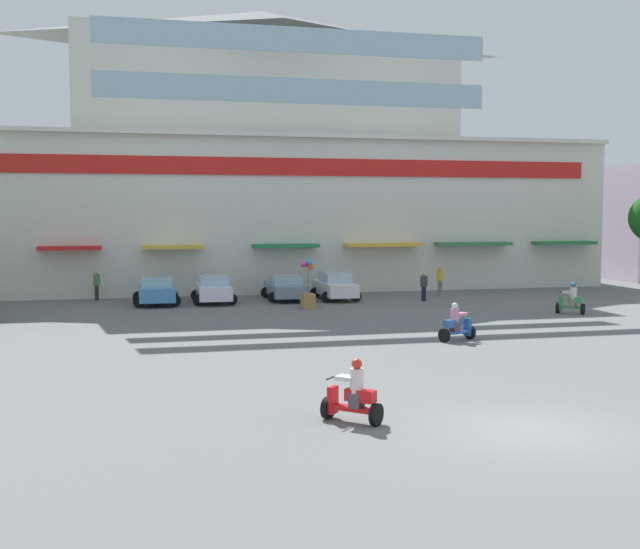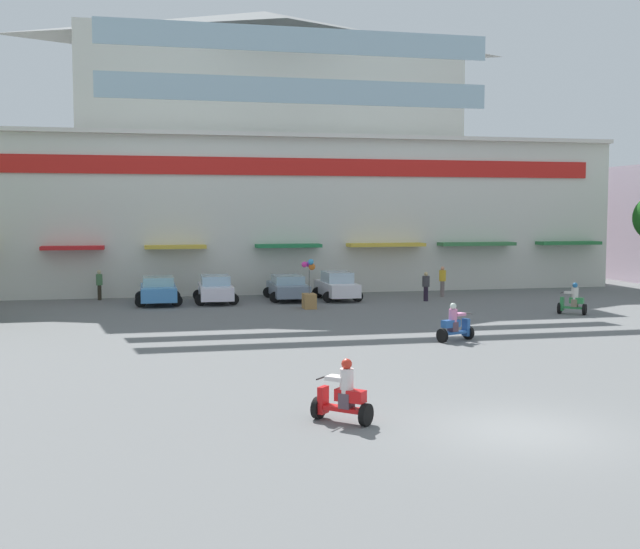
# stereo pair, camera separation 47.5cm
# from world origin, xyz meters

# --- Properties ---
(ground_plane) EXTENTS (128.00, 128.00, 0.00)m
(ground_plane) POSITION_xyz_m (0.00, 13.00, 0.00)
(ground_plane) COLOR slate
(colonial_building) EXTENTS (42.29, 17.05, 17.87)m
(colonial_building) POSITION_xyz_m (0.00, 36.19, 7.49)
(colonial_building) COLOR silver
(colonial_building) RESTS_ON ground
(parked_car_0) EXTENTS (2.41, 3.84, 1.46)m
(parked_car_0) POSITION_xyz_m (-7.33, 26.43, 0.74)
(parked_car_0) COLOR #4488CE
(parked_car_0) RESTS_ON ground
(parked_car_1) EXTENTS (2.37, 4.01, 1.47)m
(parked_car_1) POSITION_xyz_m (-4.33, 26.48, 0.74)
(parked_car_1) COLOR white
(parked_car_1) RESTS_ON ground
(parked_car_2) EXTENTS (2.48, 4.31, 1.36)m
(parked_car_2) POSITION_xyz_m (-0.31, 26.98, 0.70)
(parked_car_2) COLOR slate
(parked_car_2) RESTS_ON ground
(parked_car_3) EXTENTS (2.26, 4.04, 1.56)m
(parked_car_3) POSITION_xyz_m (2.36, 26.46, 0.77)
(parked_car_3) COLOR white
(parked_car_3) RESTS_ON ground
(scooter_rider_0) EXTENTS (1.31, 1.25, 1.52)m
(scooter_rider_0) POSITION_xyz_m (11.77, 17.99, 0.62)
(scooter_rider_0) COLOR black
(scooter_rider_0) RESTS_ON ground
(scooter_rider_1) EXTENTS (1.56, 1.01, 1.45)m
(scooter_rider_1) POSITION_xyz_m (3.31, 11.92, 0.60)
(scooter_rider_1) COLOR black
(scooter_rider_1) RESTS_ON ground
(scooter_rider_2) EXTENTS (1.38, 1.34, 1.51)m
(scooter_rider_2) POSITION_xyz_m (-3.69, 1.62, 0.61)
(scooter_rider_2) COLOR black
(scooter_rider_2) RESTS_ON ground
(pedestrian_0) EXTENTS (0.49, 0.49, 1.66)m
(pedestrian_0) POSITION_xyz_m (-10.43, 29.16, 0.95)
(pedestrian_0) COLOR black
(pedestrian_0) RESTS_ON ground
(pedestrian_1) EXTENTS (0.53, 0.53, 1.59)m
(pedestrian_1) POSITION_xyz_m (6.91, 24.76, 0.89)
(pedestrian_1) COLOR black
(pedestrian_1) RESTS_ON ground
(pedestrian_2) EXTENTS (0.54, 0.54, 1.74)m
(pedestrian_2) POSITION_xyz_m (8.59, 26.62, 0.99)
(pedestrian_2) COLOR #71605E
(pedestrian_2) RESTS_ON ground
(balloon_vendor_cart) EXTENTS (0.71, 0.91, 2.50)m
(balloon_vendor_cart) POSITION_xyz_m (0.04, 22.93, 0.81)
(balloon_vendor_cart) COLOR #A27844
(balloon_vendor_cart) RESTS_ON ground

